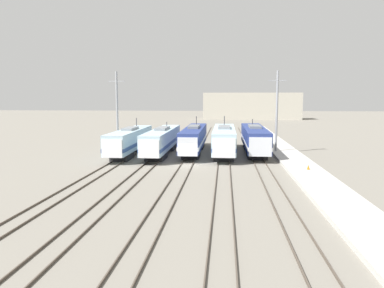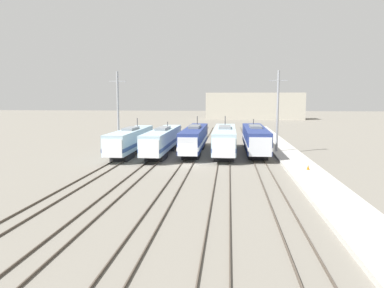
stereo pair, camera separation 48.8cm
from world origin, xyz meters
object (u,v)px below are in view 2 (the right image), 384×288
locomotive_far_right (255,139)px  traffic_cone (308,167)px  locomotive_center_left (162,140)px  locomotive_center_right (225,140)px  catenary_tower_left (118,110)px  catenary_tower_right (278,111)px  locomotive_center (194,139)px  locomotive_far_left (130,141)px

locomotive_far_right → traffic_cone: size_ratio=36.43×
locomotive_center_left → locomotive_center_right: 9.03m
locomotive_far_right → traffic_cone: 15.26m
locomotive_center_left → traffic_cone: bearing=-33.5°
locomotive_center_right → catenary_tower_left: size_ratio=1.59×
catenary_tower_left → catenary_tower_right: size_ratio=1.00×
locomotive_far_right → traffic_cone: locomotive_far_right is taller
locomotive_center_right → locomotive_far_right: locomotive_center_right is taller
catenary_tower_right → locomotive_center_right: bearing=-166.4°
locomotive_center_right → catenary_tower_right: size_ratio=1.59×
locomotive_center → locomotive_far_right: locomotive_center is taller
locomotive_far_left → locomotive_center: 9.48m
locomotive_far_left → locomotive_center_right: locomotive_center_right is taller
catenary_tower_left → catenary_tower_right: 23.93m
locomotive_far_left → catenary_tower_right: bearing=9.8°
locomotive_center → locomotive_center_right: size_ratio=1.04×
catenary_tower_left → catenary_tower_right: (23.93, 0.00, 0.00)m
traffic_cone → catenary_tower_left: bearing=150.1°
locomotive_center_left → locomotive_center: bearing=23.2°
locomotive_center_left → locomotive_center_right: bearing=4.7°
locomotive_center → traffic_cone: bearing=-45.5°
catenary_tower_left → traffic_cone: bearing=-29.9°
catenary_tower_left → traffic_cone: size_ratio=22.40×
locomotive_far_left → locomotive_center_right: 13.61m
traffic_cone → locomotive_center: bearing=134.5°
locomotive_far_left → catenary_tower_left: size_ratio=1.48×
traffic_cone → locomotive_center_left: bearing=146.5°
locomotive_far_left → catenary_tower_left: catenary_tower_left is taller
catenary_tower_left → locomotive_center_left: bearing=-19.6°
locomotive_center_right → catenary_tower_right: bearing=13.6°
locomotive_center_left → locomotive_far_right: locomotive_far_right is taller
locomotive_center_left → catenary_tower_right: catenary_tower_right is taller
catenary_tower_left → locomotive_center_right: bearing=-6.5°
locomotive_center_right → catenary_tower_right: catenary_tower_right is taller
locomotive_far_left → locomotive_center: locomotive_center is taller
catenary_tower_left → locomotive_center: bearing=-3.3°
locomotive_far_left → locomotive_far_right: (17.99, 3.44, 0.07)m
locomotive_far_left → traffic_cone: size_ratio=33.20×
locomotive_center → catenary_tower_right: catenary_tower_right is taller
locomotive_center_right → traffic_cone: bearing=-54.2°
locomotive_far_left → traffic_cone: (22.72, -10.98, -1.40)m
locomotive_far_left → locomotive_center: (8.99, 3.00, 0.05)m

